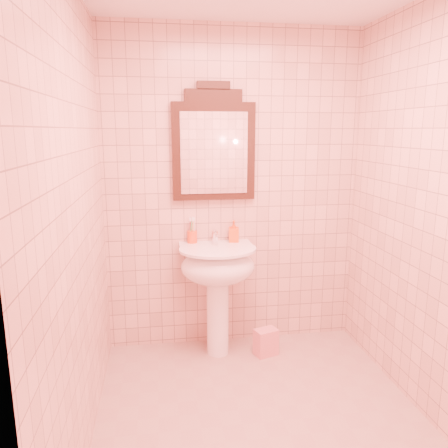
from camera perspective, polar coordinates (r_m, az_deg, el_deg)
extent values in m
plane|color=tan|center=(2.90, 5.12, -24.39)|extent=(2.20, 2.20, 0.00)
cube|color=beige|center=(3.44, 1.20, 4.20)|extent=(2.00, 0.02, 2.50)
cylinder|color=white|center=(3.46, -0.83, -11.32)|extent=(0.17, 0.17, 0.70)
ellipsoid|color=white|center=(3.31, -0.80, -5.57)|extent=(0.56, 0.46, 0.28)
cube|color=white|center=(3.43, -1.18, -2.91)|extent=(0.56, 0.15, 0.05)
cylinder|color=white|center=(3.27, -0.81, -3.31)|extent=(0.58, 0.58, 0.02)
cylinder|color=white|center=(3.41, -1.19, -1.69)|extent=(0.04, 0.04, 0.09)
cylinder|color=white|center=(3.35, -1.07, -1.33)|extent=(0.02, 0.10, 0.02)
cylinder|color=white|center=(3.31, -0.96, -1.87)|extent=(0.02, 0.02, 0.04)
cube|color=white|center=(3.41, -1.22, -0.75)|extent=(0.02, 0.07, 0.01)
cube|color=black|center=(3.37, -1.35, 9.42)|extent=(0.63, 0.05, 0.73)
cube|color=black|center=(3.37, -1.39, 16.44)|extent=(0.43, 0.05, 0.09)
cube|color=black|center=(3.38, -1.39, 17.65)|extent=(0.24, 0.05, 0.06)
cube|color=white|center=(3.34, -1.29, 9.22)|extent=(0.51, 0.01, 0.61)
cylinder|color=#EC4013|center=(3.42, -4.18, -1.70)|extent=(0.08, 0.08, 0.10)
cylinder|color=silver|center=(3.41, -3.90, -1.03)|extent=(0.01, 0.01, 0.18)
cylinder|color=#338CD8|center=(3.42, -4.12, -0.97)|extent=(0.01, 0.01, 0.18)
cylinder|color=#E5334C|center=(3.41, -4.43, -1.01)|extent=(0.01, 0.01, 0.18)
cylinder|color=#3FBF59|center=(3.40, -4.41, -1.09)|extent=(0.01, 0.01, 0.18)
cylinder|color=#D8CC4C|center=(3.39, -4.08, -1.10)|extent=(0.01, 0.01, 0.18)
imported|color=#DF4E12|center=(3.43, 1.29, -0.97)|extent=(0.09, 0.09, 0.17)
cube|color=pink|center=(3.55, 5.49, -15.10)|extent=(0.20, 0.16, 0.21)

